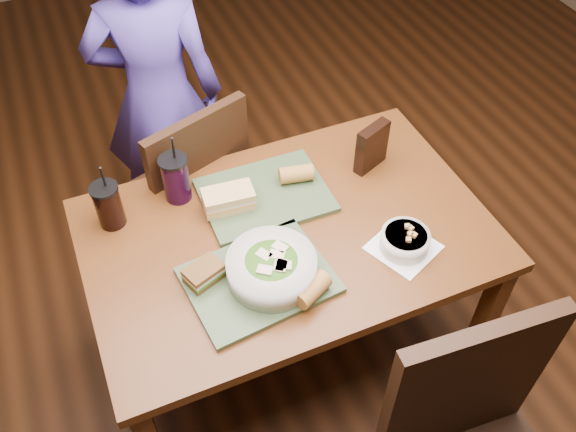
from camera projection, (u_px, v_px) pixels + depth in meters
The scene contains 15 objects.
ground at pixel (288, 350), 2.52m from camera, with size 6.00×6.00×0.00m, color #381C0B.
dining_table at pixel (288, 248), 2.04m from camera, with size 1.30×0.85×0.75m.
chair_far at pixel (199, 189), 2.41m from camera, with size 0.53×0.54×0.96m.
diner at pixel (159, 97), 2.49m from camera, with size 0.53×0.35×1.46m, color #4A399C.
tray_near at pixel (259, 280), 1.83m from camera, with size 0.42×0.32×0.02m, color #374A2C.
tray_far at pixel (265, 195), 2.07m from camera, with size 0.42×0.32×0.02m, color #374A2C.
salad_bowl at pixel (272, 267), 1.79m from camera, with size 0.27×0.27×0.09m.
soup_bowl at pixel (405, 241), 1.90m from camera, with size 0.25×0.25×0.08m.
sandwich_near at pixel (204, 273), 1.80m from camera, with size 0.13×0.11×0.05m.
sandwich_far at pixel (229, 199), 2.00m from camera, with size 0.17×0.11×0.07m.
baguette_near at pixel (312, 290), 1.75m from camera, with size 0.06×0.06×0.12m, color #AD7533.
baguette_far at pixel (296, 174), 2.08m from camera, with size 0.06×0.06×0.12m, color #AD7533.
cup_cola at pixel (108, 205), 1.94m from camera, with size 0.09×0.09×0.25m.
cup_berry at pixel (176, 178), 2.01m from camera, with size 0.10×0.10×0.26m.
chip_bag at pixel (372, 147), 2.12m from camera, with size 0.13×0.04×0.17m, color black.
Camera 1 is at (-0.51, -1.20, 2.23)m, focal length 38.00 mm.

